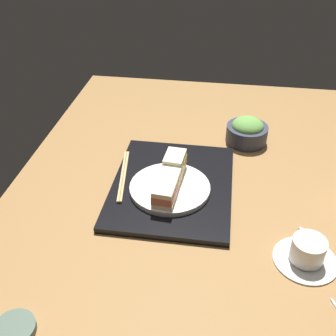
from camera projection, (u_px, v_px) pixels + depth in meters
The scene contains 10 objects.
ground_plane at pixel (196, 195), 108.37cm from camera, with size 140.00×100.00×3.00cm, color olive.
serving_tray at pixel (172, 185), 107.96cm from camera, with size 39.23×31.36×1.60cm, color black.
sandwich_plate at pixel (170, 188), 104.59cm from camera, with size 20.84×20.84×1.37cm, color white.
sandwich_near at pixel (175, 164), 107.30cm from camera, with size 7.66×5.94×5.72cm.
sandwich_middle at pixel (170, 179), 102.84cm from camera, with size 7.98×5.76×4.61cm.
sandwich_far at pixel (165, 193), 98.03cm from camera, with size 7.64×5.67×4.69cm.
salad_bowl at pixel (247, 131), 125.12cm from camera, with size 12.70×12.70×8.17cm.
chopsticks_pair at pixel (123, 175), 109.58cm from camera, with size 22.40×4.52×0.70cm.
coffee_cup at pixel (307, 252), 86.37cm from camera, with size 13.82×13.82×6.02cm.
small_sauce_dish at pixel (14, 329), 73.56cm from camera, with size 7.76×7.76×1.55cm, color #4C6051.
Camera 1 is at (84.04, 4.90, 67.53)cm, focal length 43.32 mm.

